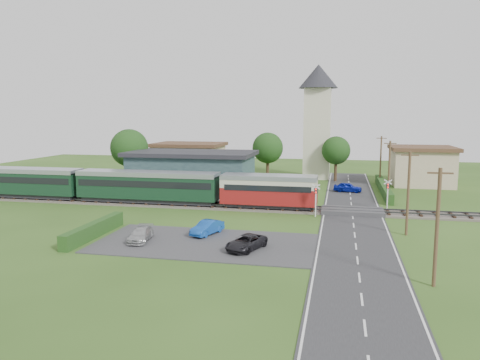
% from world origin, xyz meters
% --- Properties ---
extents(ground, '(120.00, 120.00, 0.00)m').
position_xyz_m(ground, '(0.00, 0.00, 0.00)').
color(ground, '#2D4C19').
extents(railway_track, '(76.00, 3.20, 0.49)m').
position_xyz_m(railway_track, '(0.00, 2.00, 0.11)').
color(railway_track, '#4C443D').
rests_on(railway_track, ground).
extents(road, '(6.00, 70.00, 0.05)m').
position_xyz_m(road, '(10.00, 0.00, 0.03)').
color(road, '#28282B').
rests_on(road, ground).
extents(car_park, '(17.00, 9.00, 0.08)m').
position_xyz_m(car_park, '(-1.50, -12.00, 0.04)').
color(car_park, '#333335').
rests_on(car_park, ground).
extents(crossing_deck, '(6.20, 3.40, 0.45)m').
position_xyz_m(crossing_deck, '(10.00, 2.00, 0.23)').
color(crossing_deck, '#333335').
rests_on(crossing_deck, ground).
extents(platform, '(30.00, 3.00, 0.45)m').
position_xyz_m(platform, '(-10.00, 5.20, 0.23)').
color(platform, gray).
rests_on(platform, ground).
extents(equipment_hut, '(2.30, 2.30, 2.55)m').
position_xyz_m(equipment_hut, '(-18.00, 5.20, 1.75)').
color(equipment_hut, beige).
rests_on(equipment_hut, platform).
extents(station_building, '(16.00, 9.00, 5.30)m').
position_xyz_m(station_building, '(-10.00, 10.99, 2.69)').
color(station_building, '#253A3E').
rests_on(station_building, ground).
extents(train, '(43.20, 2.90, 3.40)m').
position_xyz_m(train, '(-15.38, 2.00, 2.18)').
color(train, '#232328').
rests_on(train, ground).
extents(church_tower, '(6.00, 6.00, 17.60)m').
position_xyz_m(church_tower, '(5.00, 28.00, 10.23)').
color(church_tower, beige).
rests_on(church_tower, ground).
extents(house_west, '(10.80, 8.80, 5.50)m').
position_xyz_m(house_west, '(-15.00, 25.00, 2.79)').
color(house_west, tan).
rests_on(house_west, ground).
extents(house_east, '(8.80, 8.80, 5.50)m').
position_xyz_m(house_east, '(20.00, 24.00, 2.80)').
color(house_east, tan).
rests_on(house_east, ground).
extents(hedge_carpark, '(0.80, 9.00, 1.20)m').
position_xyz_m(hedge_carpark, '(-11.00, -12.00, 0.60)').
color(hedge_carpark, '#193814').
rests_on(hedge_carpark, ground).
extents(hedge_roadside, '(0.80, 18.00, 1.20)m').
position_xyz_m(hedge_roadside, '(14.20, 16.00, 0.60)').
color(hedge_roadside, '#193814').
rests_on(hedge_roadside, ground).
extents(hedge_station, '(22.00, 0.80, 1.30)m').
position_xyz_m(hedge_station, '(-10.00, 15.50, 0.65)').
color(hedge_station, '#193814').
rests_on(hedge_station, ground).
extents(tree_a, '(5.20, 5.20, 8.00)m').
position_xyz_m(tree_a, '(-20.00, 14.00, 5.38)').
color(tree_a, '#332316').
rests_on(tree_a, ground).
extents(tree_b, '(4.60, 4.60, 7.34)m').
position_xyz_m(tree_b, '(-2.00, 23.00, 5.02)').
color(tree_b, '#332316').
rests_on(tree_b, ground).
extents(tree_c, '(4.20, 4.20, 6.78)m').
position_xyz_m(tree_c, '(8.00, 25.00, 4.65)').
color(tree_c, '#332316').
rests_on(tree_c, ground).
extents(utility_pole_a, '(1.40, 0.22, 7.00)m').
position_xyz_m(utility_pole_a, '(14.20, -18.00, 3.63)').
color(utility_pole_a, '#473321').
rests_on(utility_pole_a, ground).
extents(utility_pole_b, '(1.40, 0.22, 7.00)m').
position_xyz_m(utility_pole_b, '(14.20, -6.00, 3.63)').
color(utility_pole_b, '#473321').
rests_on(utility_pole_b, ground).
extents(utility_pole_c, '(1.40, 0.22, 7.00)m').
position_xyz_m(utility_pole_c, '(14.20, 10.00, 3.63)').
color(utility_pole_c, '#473321').
rests_on(utility_pole_c, ground).
extents(utility_pole_d, '(1.40, 0.22, 7.00)m').
position_xyz_m(utility_pole_d, '(14.20, 22.00, 3.63)').
color(utility_pole_d, '#473321').
rests_on(utility_pole_d, ground).
extents(crossing_signal_near, '(0.84, 0.28, 3.28)m').
position_xyz_m(crossing_signal_near, '(6.40, -0.41, 2.14)').
color(crossing_signal_near, silver).
rests_on(crossing_signal_near, ground).
extents(crossing_signal_far, '(0.84, 0.28, 3.28)m').
position_xyz_m(crossing_signal_far, '(13.60, 4.39, 2.14)').
color(crossing_signal_far, silver).
rests_on(crossing_signal_far, ground).
extents(streetlamp_west, '(0.30, 0.30, 5.15)m').
position_xyz_m(streetlamp_west, '(-22.00, 20.00, 3.04)').
color(streetlamp_west, '#3F3F47').
rests_on(streetlamp_west, ground).
extents(streetlamp_east, '(0.30, 0.30, 5.15)m').
position_xyz_m(streetlamp_east, '(16.00, 27.00, 3.04)').
color(streetlamp_east, '#3F3F47').
rests_on(streetlamp_east, ground).
extents(car_on_road, '(3.73, 1.85, 1.22)m').
position_xyz_m(car_on_road, '(9.70, 15.24, 0.66)').
color(car_on_road, '#0C1B9F').
rests_on(car_on_road, road).
extents(car_park_blue, '(2.27, 3.72, 1.16)m').
position_xyz_m(car_park_blue, '(-2.04, -9.50, 0.66)').
color(car_park_blue, '#1449A5').
rests_on(car_park_blue, car_park).
extents(car_park_silver, '(1.94, 3.72, 1.03)m').
position_xyz_m(car_park_silver, '(-6.63, -12.56, 0.59)').
color(car_park_silver, '#A3A4A5').
rests_on(car_park_silver, car_park).
extents(car_park_dark, '(2.99, 4.23, 1.07)m').
position_xyz_m(car_park_dark, '(2.01, -13.16, 0.62)').
color(car_park_dark, black).
rests_on(car_park_dark, car_park).
extents(pedestrian_near, '(0.76, 0.63, 1.76)m').
position_xyz_m(pedestrian_near, '(-1.43, 4.47, 1.33)').
color(pedestrian_near, gray).
rests_on(pedestrian_near, platform).
extents(pedestrian_far, '(0.90, 1.03, 1.80)m').
position_xyz_m(pedestrian_far, '(-16.01, 5.58, 1.35)').
color(pedestrian_far, gray).
rests_on(pedestrian_far, platform).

